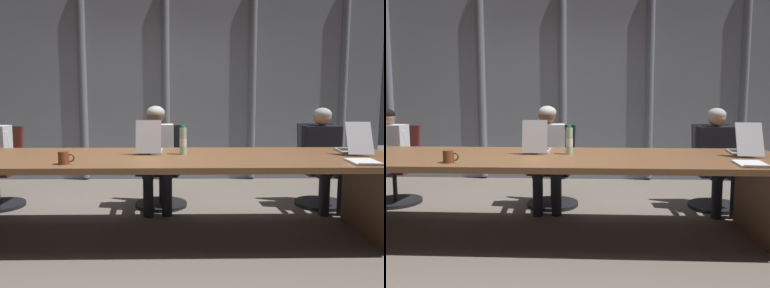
# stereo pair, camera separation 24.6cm
# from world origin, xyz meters

# --- Properties ---
(ground_plane) EXTENTS (13.23, 13.23, 0.00)m
(ground_plane) POSITION_xyz_m (0.00, 0.00, 0.00)
(ground_plane) COLOR #6B6056
(conference_table) EXTENTS (4.48, 1.20, 0.74)m
(conference_table) POSITION_xyz_m (0.00, 0.00, 0.61)
(conference_table) COLOR brown
(conference_table) RESTS_ON ground_plane
(curtain_backdrop) EXTENTS (6.61, 0.17, 2.96)m
(curtain_backdrop) POSITION_xyz_m (0.00, 2.58, 1.48)
(curtain_backdrop) COLOR gray
(curtain_backdrop) RESTS_ON ground_plane
(laptop_left_mid) EXTENTS (0.24, 0.39, 0.32)m
(laptop_left_mid) POSITION_xyz_m (-0.03, 0.21, 0.80)
(laptop_left_mid) COLOR #BCBCC1
(laptop_left_mid) RESTS_ON conference_table
(laptop_center) EXTENTS (0.28, 0.52, 0.30)m
(laptop_center) POSITION_xyz_m (1.91, 0.18, 0.80)
(laptop_center) COLOR #BCBCC1
(laptop_center) RESTS_ON conference_table
(office_chair_left_end) EXTENTS (0.60, 0.60, 0.92)m
(office_chair_left_end) POSITION_xyz_m (-1.87, 1.05, 0.35)
(office_chair_left_end) COLOR #511E19
(office_chair_left_end) RESTS_ON ground_plane
(office_chair_left_mid) EXTENTS (0.60, 0.61, 0.94)m
(office_chair_left_mid) POSITION_xyz_m (0.04, 1.06, 0.35)
(office_chair_left_mid) COLOR black
(office_chair_left_mid) RESTS_ON ground_plane
(office_chair_center) EXTENTS (0.60, 0.60, 0.95)m
(office_chair_center) POSITION_xyz_m (1.90, 1.06, 0.36)
(office_chair_center) COLOR #2D2D38
(office_chair_center) RESTS_ON ground_plane
(person_left_mid) EXTENTS (0.44, 0.57, 1.17)m
(person_left_mid) POSITION_xyz_m (-0.02, 0.90, 0.68)
(person_left_mid) COLOR silver
(person_left_mid) RESTS_ON ground_plane
(person_center) EXTENTS (0.43, 0.56, 1.15)m
(person_center) POSITION_xyz_m (1.89, 0.90, 0.66)
(person_center) COLOR black
(person_center) RESTS_ON ground_plane
(water_bottle_secondary) EXTENTS (0.07, 0.07, 0.27)m
(water_bottle_secondary) POSITION_xyz_m (0.29, 0.12, 0.87)
(water_bottle_secondary) COLOR #ADD1B2
(water_bottle_secondary) RESTS_ON conference_table
(coffee_mug_near) EXTENTS (0.13, 0.08, 0.10)m
(coffee_mug_near) POSITION_xyz_m (-0.65, -0.41, 0.80)
(coffee_mug_near) COLOR brown
(coffee_mug_near) RESTS_ON conference_table
(spiral_notepad) EXTENTS (0.24, 0.32, 0.03)m
(spiral_notepad) POSITION_xyz_m (1.76, -0.39, 0.75)
(spiral_notepad) COLOR silver
(spiral_notepad) RESTS_ON conference_table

